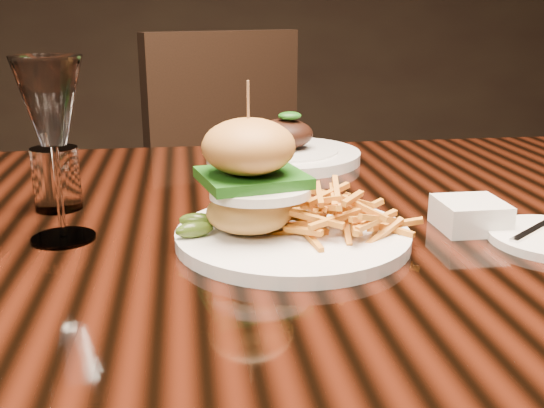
{
  "coord_description": "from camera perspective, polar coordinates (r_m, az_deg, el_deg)",
  "views": [
    {
      "loc": [
        -0.12,
        -0.77,
        1.0
      ],
      "look_at": [
        -0.03,
        -0.14,
        0.81
      ],
      "focal_mm": 42.0,
      "sensor_mm": 36.0,
      "label": 1
    }
  ],
  "objects": [
    {
      "name": "wine_glass",
      "position": [
        0.74,
        -19.25,
        8.2
      ],
      "size": [
        0.08,
        0.08,
        0.21
      ],
      "color": "white",
      "rests_on": "dining_table"
    },
    {
      "name": "burger_plate",
      "position": [
        0.71,
        1.08,
        -0.02
      ],
      "size": [
        0.27,
        0.27,
        0.18
      ],
      "rotation": [
        0.0,
        0.0,
        0.01
      ],
      "color": "white",
      "rests_on": "dining_table"
    },
    {
      "name": "far_dish",
      "position": [
        1.11,
        1.01,
        4.73
      ],
      "size": [
        0.27,
        0.27,
        0.09
      ],
      "rotation": [
        0.0,
        0.0,
        -0.24
      ],
      "color": "white",
      "rests_on": "dining_table"
    },
    {
      "name": "ramekin",
      "position": [
        0.8,
        17.33,
        -0.93
      ],
      "size": [
        0.1,
        0.1,
        0.04
      ],
      "primitive_type": "cube",
      "rotation": [
        0.0,
        0.0,
        -0.3
      ],
      "color": "white",
      "rests_on": "dining_table"
    },
    {
      "name": "chair_far",
      "position": [
        1.73,
        -2.34,
        1.37
      ],
      "size": [
        0.61,
        0.61,
        0.95
      ],
      "rotation": [
        0.0,
        0.0,
        0.43
      ],
      "color": "black",
      "rests_on": "ground"
    },
    {
      "name": "water_tumbler",
      "position": [
        0.88,
        -18.76,
        2.17
      ],
      "size": [
        0.06,
        0.06,
        0.08
      ],
      "primitive_type": "cylinder",
      "color": "white",
      "rests_on": "dining_table"
    },
    {
      "name": "dining_table",
      "position": [
        0.85,
        0.88,
        -5.91
      ],
      "size": [
        1.6,
        0.9,
        0.75
      ],
      "color": "black",
      "rests_on": "ground"
    }
  ]
}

